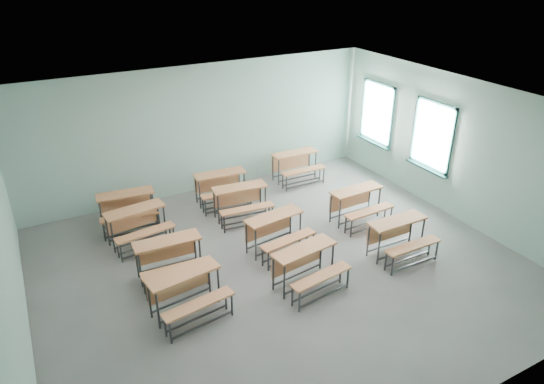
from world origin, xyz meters
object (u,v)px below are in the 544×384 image
at_px(desk_unit_r3c0, 127,205).
at_px(desk_unit_r3c2, 297,163).
at_px(desk_unit_r1c1, 277,228).
at_px(desk_unit_r2c0, 138,222).
at_px(desk_unit_r1c2, 359,201).
at_px(desk_unit_r3c1, 221,184).
at_px(desk_unit_r2c1, 241,198).
at_px(desk_unit_r0c2, 400,233).
at_px(desk_unit_r1c0, 170,254).
at_px(desk_unit_r0c1, 308,263).
at_px(desk_unit_r0c0, 187,288).

height_order(desk_unit_r3c0, desk_unit_r3c2, same).
relative_size(desk_unit_r1c1, desk_unit_r3c0, 1.01).
height_order(desk_unit_r2c0, desk_unit_r3c0, same).
relative_size(desk_unit_r1c2, desk_unit_r2c0, 0.95).
bearing_deg(desk_unit_r3c1, desk_unit_r2c1, -79.38).
distance_m(desk_unit_r2c0, desk_unit_r2c1, 2.35).
distance_m(desk_unit_r0c2, desk_unit_r2c0, 5.36).
xyz_separation_m(desk_unit_r0c2, desk_unit_r1c2, (0.13, 1.51, 0.00)).
bearing_deg(desk_unit_r3c2, desk_unit_r1c0, -147.56).
relative_size(desk_unit_r0c1, desk_unit_r1c2, 1.06).
bearing_deg(desk_unit_r3c1, desk_unit_r2c0, -154.85).
bearing_deg(desk_unit_r2c1, desk_unit_r1c0, -139.96).
bearing_deg(desk_unit_r3c2, desk_unit_r2c1, -150.09).
bearing_deg(desk_unit_r3c1, desk_unit_r3c2, 11.21).
bearing_deg(desk_unit_r0c2, desk_unit_r3c1, 120.63).
bearing_deg(desk_unit_r3c0, desk_unit_r0c0, -80.63).
relative_size(desk_unit_r0c1, desk_unit_r1c0, 1.05).
bearing_deg(desk_unit_r1c0, desk_unit_r3c0, 98.82).
height_order(desk_unit_r3c1, desk_unit_r3c2, same).
height_order(desk_unit_r0c0, desk_unit_r3c2, same).
distance_m(desk_unit_r3c0, desk_unit_r3c1, 2.27).
distance_m(desk_unit_r1c1, desk_unit_r3c0, 3.46).
relative_size(desk_unit_r0c1, desk_unit_r2c0, 1.01).
bearing_deg(desk_unit_r3c1, desk_unit_r1c0, -126.64).
xyz_separation_m(desk_unit_r0c0, desk_unit_r1c2, (4.45, 1.18, 0.00)).
height_order(desk_unit_r0c1, desk_unit_r2c1, same).
bearing_deg(desk_unit_r0c1, desk_unit_r1c0, 138.20).
bearing_deg(desk_unit_r2c0, desk_unit_r0c2, -40.31).
relative_size(desk_unit_r1c0, desk_unit_r3c1, 0.99).
height_order(desk_unit_r1c1, desk_unit_r2c0, same).
xyz_separation_m(desk_unit_r2c0, desk_unit_r2c1, (2.35, -0.06, 0.00)).
bearing_deg(desk_unit_r1c0, desk_unit_r3c2, 34.35).
bearing_deg(desk_unit_r0c2, desk_unit_r2c1, 126.69).
distance_m(desk_unit_r0c2, desk_unit_r1c0, 4.51).
distance_m(desk_unit_r0c0, desk_unit_r2c1, 3.35).
bearing_deg(desk_unit_r3c1, desk_unit_r0c2, -55.16).
height_order(desk_unit_r1c0, desk_unit_r2c1, same).
bearing_deg(desk_unit_r1c0, desk_unit_r0c0, -89.57).
bearing_deg(desk_unit_r1c1, desk_unit_r3c0, 127.05).
distance_m(desk_unit_r0c1, desk_unit_r1c0, 2.55).
distance_m(desk_unit_r0c1, desk_unit_r0c2, 2.16).
relative_size(desk_unit_r0c0, desk_unit_r0c1, 1.00).
height_order(desk_unit_r1c0, desk_unit_r3c0, same).
relative_size(desk_unit_r0c2, desk_unit_r3c1, 0.96).
bearing_deg(desk_unit_r0c2, desk_unit_r3c0, 140.10).
relative_size(desk_unit_r0c1, desk_unit_r3c2, 1.07).
relative_size(desk_unit_r2c0, desk_unit_r3c1, 1.03).
bearing_deg(desk_unit_r0c2, desk_unit_r1c1, 147.36).
height_order(desk_unit_r1c0, desk_unit_r2c0, same).
distance_m(desk_unit_r1c2, desk_unit_r3c2, 2.56).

